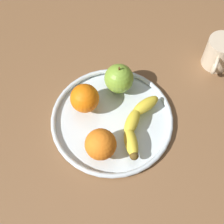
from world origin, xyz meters
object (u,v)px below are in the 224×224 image
object	(u,v)px
banana	(136,124)
orange_front_left	(101,144)
orange_back_left	(85,98)
ambient_mug	(219,53)
apple	(119,78)
fruit_bowl	(112,119)

from	to	relation	value
banana	orange_front_left	xyz separation A→B (cm)	(9.08, -5.49, 2.13)
orange_back_left	ambient_mug	world-z (taller)	same
banana	orange_back_left	bearing A→B (deg)	-93.69
apple	ambient_mug	world-z (taller)	apple
fruit_bowl	apple	bearing A→B (deg)	-168.67
banana	ambient_mug	bearing A→B (deg)	153.57
apple	orange_front_left	xyz separation A→B (cm)	(18.42, 2.76, -0.07)
orange_front_left	orange_back_left	xyz separation A→B (cm)	(-9.84, -8.43, -0.05)
fruit_bowl	apple	size ratio (longest dim) A/B	3.72
orange_front_left	orange_back_left	size ratio (longest dim) A/B	1.02
orange_front_left	orange_back_left	distance (cm)	12.96
banana	apple	bearing A→B (deg)	-139.11
fruit_bowl	banana	bearing A→B (deg)	89.76
banana	apple	world-z (taller)	apple
banana	apple	distance (cm)	12.65
banana	orange_back_left	world-z (taller)	orange_back_left
banana	orange_back_left	xyz separation A→B (cm)	(-0.77, -13.91, 2.08)
orange_back_left	ambient_mug	xyz separation A→B (cm)	(-27.15, 27.47, -0.92)
orange_back_left	ambient_mug	bearing A→B (deg)	134.67
orange_front_left	ambient_mug	distance (cm)	41.62
orange_front_left	orange_back_left	bearing A→B (deg)	-139.43
orange_back_left	ambient_mug	distance (cm)	38.63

